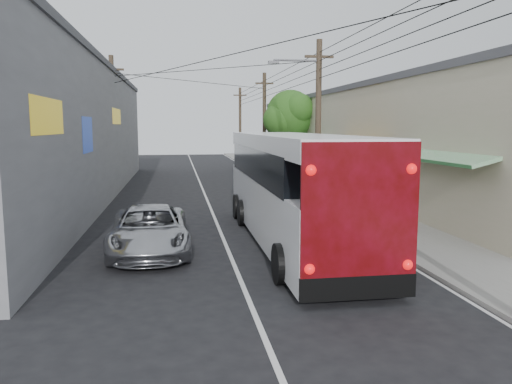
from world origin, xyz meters
TOP-DOWN VIEW (x-y plane):
  - ground at (0.00, 0.00)m, footprint 120.00×120.00m
  - sidewalk at (6.50, 20.00)m, footprint 3.00×80.00m
  - building_right at (10.99, 22.00)m, footprint 7.09×40.00m
  - building_left at (-8.50, 18.00)m, footprint 7.20×36.00m
  - utility_poles at (3.13, 20.33)m, footprint 11.80×45.28m
  - street_tree at (6.87, 26.02)m, footprint 4.40×4.00m
  - coach_bus at (2.27, 5.88)m, footprint 2.95×12.73m
  - jeepney at (-2.45, 5.15)m, footprint 2.54×5.24m
  - parked_suv at (4.60, 13.00)m, footprint 2.43×5.16m
  - parked_car_mid at (3.80, 23.57)m, footprint 1.73×4.04m
  - parked_car_far at (4.60, 32.38)m, footprint 1.60×4.52m
  - pedestrian_near at (7.30, 11.95)m, footprint 0.63×0.53m
  - pedestrian_far at (5.40, 14.32)m, footprint 0.88×0.69m

SIDE VIEW (x-z plane):
  - ground at x=0.00m, z-range 0.00..0.00m
  - sidewalk at x=6.50m, z-range 0.00..0.12m
  - parked_car_mid at x=3.80m, z-range 0.00..1.36m
  - jeepney at x=-2.45m, z-range 0.00..1.44m
  - parked_suv at x=4.60m, z-range 0.00..1.45m
  - parked_car_far at x=4.60m, z-range 0.00..1.49m
  - pedestrian_near at x=7.30m, z-range 0.12..1.58m
  - pedestrian_far at x=5.40m, z-range 0.12..1.92m
  - coach_bus at x=2.27m, z-range 0.07..3.73m
  - building_right at x=10.99m, z-range 0.03..6.28m
  - building_left at x=-8.50m, z-range 0.03..7.28m
  - utility_poles at x=3.13m, z-range 0.13..8.13m
  - street_tree at x=6.87m, z-range 1.37..7.97m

